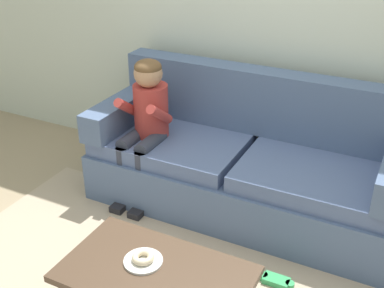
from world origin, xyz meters
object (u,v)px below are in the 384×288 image
object	(u,v)px
coffee_table	(156,277)
donut	(143,257)
couch	(246,164)
person_child	(146,118)
toy_controller	(276,281)

from	to	relation	value
coffee_table	donut	world-z (taller)	donut
couch	person_child	size ratio (longest dim) A/B	2.06
toy_controller	donut	bearing A→B (deg)	-134.56
couch	toy_controller	world-z (taller)	couch
coffee_table	donut	distance (m)	0.12
coffee_table	person_child	world-z (taller)	person_child
toy_controller	person_child	bearing A→B (deg)	156.99
couch	toy_controller	xyz separation A→B (m)	(0.50, -0.74, -0.33)
coffee_table	toy_controller	size ratio (longest dim) A/B	4.38
coffee_table	person_child	xyz separation A→B (m)	(-0.74, 1.14, 0.31)
donut	coffee_table	bearing A→B (deg)	-17.90
couch	coffee_table	distance (m)	1.35
couch	toy_controller	distance (m)	0.95
toy_controller	couch	bearing A→B (deg)	124.31
person_child	toy_controller	bearing A→B (deg)	-23.16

